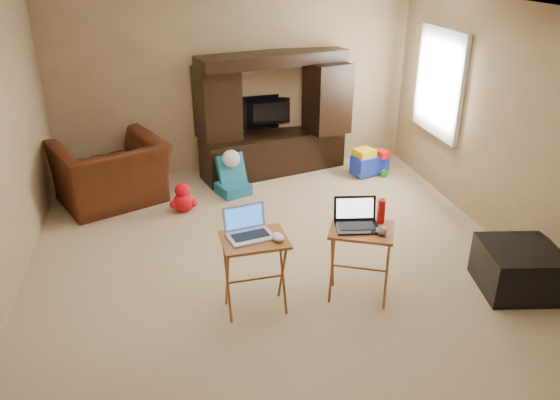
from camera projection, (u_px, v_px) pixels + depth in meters
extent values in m
plane|color=#C6B089|center=(276.00, 262.00, 5.65)|extent=(5.50, 5.50, 0.00)
plane|color=silver|center=(275.00, 8.00, 4.60)|extent=(5.50, 5.50, 0.00)
plane|color=tan|center=(234.00, 83.00, 7.56)|extent=(5.00, 0.00, 5.00)
plane|color=tan|center=(391.00, 330.00, 2.69)|extent=(5.00, 0.00, 5.00)
plane|color=tan|center=(512.00, 130.00, 5.62)|extent=(0.00, 5.50, 5.50)
plane|color=white|center=(441.00, 83.00, 6.92)|extent=(0.00, 1.20, 1.20)
cube|color=white|center=(439.00, 83.00, 6.92)|extent=(0.06, 1.14, 1.34)
cube|color=black|center=(273.00, 115.00, 7.57)|extent=(2.14, 1.00, 1.70)
imported|color=black|center=(270.00, 113.00, 7.76)|extent=(0.87, 0.23, 0.50)
imported|color=#4B2010|center=(111.00, 173.00, 6.81)|extent=(1.57, 1.49, 0.81)
cube|color=black|center=(518.00, 269.00, 5.13)|extent=(0.80, 0.80, 0.44)
cube|color=#935B23|center=(255.00, 275.00, 4.77)|extent=(0.57, 0.47, 0.72)
cube|color=#AC5829|center=(360.00, 264.00, 4.94)|extent=(0.69, 0.64, 0.72)
cube|color=#B4B4B9|center=(250.00, 225.00, 4.59)|extent=(0.43, 0.37, 0.24)
cube|color=black|center=(358.00, 216.00, 4.75)|extent=(0.42, 0.36, 0.24)
ellipsoid|color=silver|center=(278.00, 237.00, 4.58)|extent=(0.11, 0.16, 0.06)
ellipsoid|color=#44454A|center=(381.00, 231.00, 4.69)|extent=(0.13, 0.17, 0.06)
cylinder|color=red|center=(381.00, 211.00, 4.85)|extent=(0.07, 0.07, 0.22)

